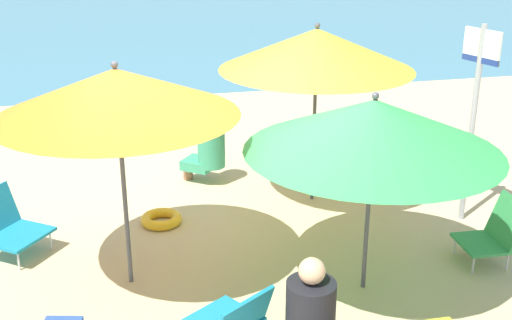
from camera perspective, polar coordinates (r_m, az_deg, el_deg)
name	(u,v)px	position (r m, az deg, el deg)	size (l,w,h in m)	color
ground_plane	(198,265)	(6.25, -5.14, -9.19)	(40.00, 40.00, 0.00)	#CCB789
sea_water	(127,28)	(19.84, -11.26, 11.31)	(40.00, 16.00, 0.01)	teal
umbrella_orange	(117,92)	(5.41, -12.13, 5.81)	(2.02, 2.02, 2.02)	#4C4C51
umbrella_yellow	(317,49)	(7.11, 5.34, 9.66)	(2.13, 2.13, 2.04)	#4C4C51
umbrella_green	(374,126)	(5.36, 10.27, 2.98)	(2.14, 2.14, 1.79)	#4C4C51
beach_chair_b	(494,232)	(6.56, 20.17, -5.97)	(0.55, 0.50, 0.63)	#33934C
beach_chair_c	(231,320)	(5.02, -2.24, -13.81)	(0.74, 0.74, 0.53)	teal
beach_chair_d	(6,225)	(6.75, -21.06, -5.33)	(0.82, 0.81, 0.63)	teal
person_b	(314,318)	(4.72, 5.08, -13.65)	(0.43, 0.57, 0.90)	black
person_c	(208,149)	(7.92, -4.24, 0.96)	(0.55, 0.52, 0.90)	#389970
warning_sign	(475,99)	(7.01, 18.69, 5.11)	(0.16, 0.44, 2.11)	#ADADB2
swim_ring	(161,219)	(7.06, -8.30, -5.15)	(0.44, 0.44, 0.11)	yellow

